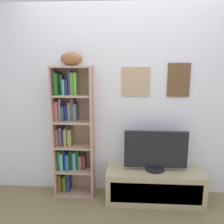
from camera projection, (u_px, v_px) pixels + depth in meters
back_wall at (125, 102)px, 2.98m from camera, size 4.80×0.08×2.31m
bookshelf at (71, 132)px, 2.97m from camera, size 0.47×0.26×1.60m
football at (71, 59)px, 2.75m from camera, size 0.34×0.28×0.15m
tv_stand at (154, 185)px, 2.93m from camera, size 1.15×0.41×0.39m
television at (156, 151)px, 2.84m from camera, size 0.73×0.22×0.48m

